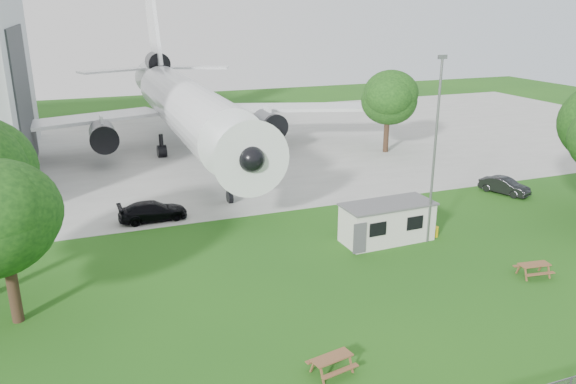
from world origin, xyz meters
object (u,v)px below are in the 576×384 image
object	(u,v)px
picnic_east	(533,276)
picnic_west	(332,372)
site_cabin	(387,222)
airliner	(185,104)

from	to	relation	value
picnic_east	picnic_west	bearing A→B (deg)	-156.87
picnic_east	site_cabin	bearing A→B (deg)	132.41
airliner	picnic_west	xyz separation A→B (m)	(-1.72, -40.18, -5.27)
airliner	picnic_east	size ratio (longest dim) A/B	26.52
airliner	picnic_east	xyz separation A→B (m)	(13.05, -36.11, -5.27)
site_cabin	picnic_west	size ratio (longest dim) A/B	3.78
picnic_west	picnic_east	world-z (taller)	same
picnic_west	picnic_east	xyz separation A→B (m)	(14.77, 4.06, 0.00)
picnic_west	picnic_east	distance (m)	15.32
site_cabin	picnic_east	size ratio (longest dim) A/B	3.78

